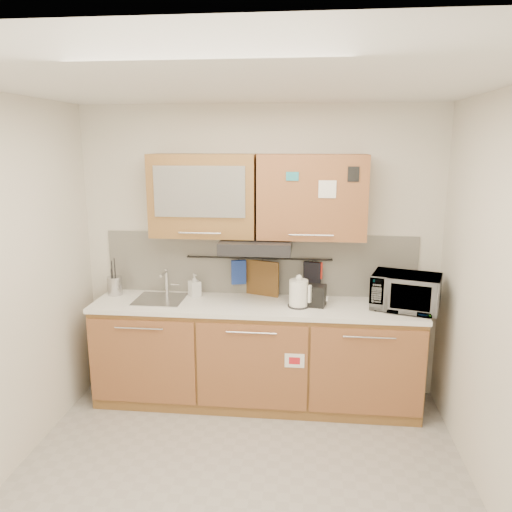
# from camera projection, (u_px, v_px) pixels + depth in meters

# --- Properties ---
(floor) EXTENTS (3.20, 3.20, 0.00)m
(floor) POSITION_uv_depth(u_px,v_px,m) (237.00, 490.00, 3.34)
(floor) COLOR #9E9993
(floor) RESTS_ON ground
(ceiling) EXTENTS (3.20, 3.20, 0.00)m
(ceiling) POSITION_uv_depth(u_px,v_px,m) (233.00, 82.00, 2.76)
(ceiling) COLOR white
(ceiling) RESTS_ON wall_back
(wall_back) EXTENTS (3.20, 0.00, 3.20)m
(wall_back) POSITION_uv_depth(u_px,v_px,m) (259.00, 253.00, 4.51)
(wall_back) COLOR silver
(wall_back) RESTS_ON ground
(wall_right) EXTENTS (0.00, 3.00, 3.00)m
(wall_right) POSITION_uv_depth(u_px,v_px,m) (508.00, 314.00, 2.89)
(wall_right) COLOR silver
(wall_right) RESTS_ON ground
(base_cabinet) EXTENTS (2.80, 0.64, 0.88)m
(base_cabinet) POSITION_uv_depth(u_px,v_px,m) (256.00, 359.00, 4.41)
(base_cabinet) COLOR olive
(base_cabinet) RESTS_ON floor
(countertop) EXTENTS (2.82, 0.62, 0.04)m
(countertop) POSITION_uv_depth(u_px,v_px,m) (256.00, 306.00, 4.30)
(countertop) COLOR white
(countertop) RESTS_ON base_cabinet
(backsplash) EXTENTS (2.80, 0.02, 0.56)m
(backsplash) POSITION_uv_depth(u_px,v_px,m) (259.00, 264.00, 4.52)
(backsplash) COLOR silver
(backsplash) RESTS_ON countertop
(upper_cabinets) EXTENTS (1.82, 0.37, 0.70)m
(upper_cabinets) POSITION_uv_depth(u_px,v_px,m) (257.00, 196.00, 4.22)
(upper_cabinets) COLOR olive
(upper_cabinets) RESTS_ON wall_back
(range_hood) EXTENTS (0.60, 0.46, 0.10)m
(range_hood) POSITION_uv_depth(u_px,v_px,m) (256.00, 245.00, 4.24)
(range_hood) COLOR black
(range_hood) RESTS_ON upper_cabinets
(sink) EXTENTS (0.42, 0.40, 0.26)m
(sink) POSITION_uv_depth(u_px,v_px,m) (160.00, 299.00, 4.40)
(sink) COLOR silver
(sink) RESTS_ON countertop
(utensil_rail) EXTENTS (1.30, 0.02, 0.02)m
(utensil_rail) POSITION_uv_depth(u_px,v_px,m) (259.00, 258.00, 4.47)
(utensil_rail) COLOR black
(utensil_rail) RESTS_ON backsplash
(utensil_crock) EXTENTS (0.16, 0.16, 0.34)m
(utensil_crock) POSITION_uv_depth(u_px,v_px,m) (115.00, 285.00, 4.53)
(utensil_crock) COLOR #B3B3B8
(utensil_crock) RESTS_ON countertop
(kettle) EXTENTS (0.21, 0.21, 0.28)m
(kettle) POSITION_uv_depth(u_px,v_px,m) (299.00, 294.00, 4.19)
(kettle) COLOR white
(kettle) RESTS_ON countertop
(toaster) EXTENTS (0.26, 0.18, 0.18)m
(toaster) POSITION_uv_depth(u_px,v_px,m) (311.00, 295.00, 4.22)
(toaster) COLOR black
(toaster) RESTS_ON countertop
(microwave) EXTENTS (0.62, 0.51, 0.30)m
(microwave) POSITION_uv_depth(u_px,v_px,m) (406.00, 292.00, 4.12)
(microwave) COLOR #999999
(microwave) RESTS_ON countertop
(soap_bottle) EXTENTS (0.13, 0.13, 0.20)m
(soap_bottle) POSITION_uv_depth(u_px,v_px,m) (195.00, 285.00, 4.48)
(soap_bottle) COLOR #999999
(soap_bottle) RESTS_ON countertop
(cutting_board) EXTENTS (0.30, 0.13, 0.39)m
(cutting_board) POSITION_uv_depth(u_px,v_px,m) (262.00, 282.00, 4.50)
(cutting_board) COLOR brown
(cutting_board) RESTS_ON utensil_rail
(oven_mitt) EXTENTS (0.14, 0.07, 0.22)m
(oven_mitt) POSITION_uv_depth(u_px,v_px,m) (239.00, 272.00, 4.50)
(oven_mitt) COLOR #203B96
(oven_mitt) RESTS_ON utensil_rail
(dark_pouch) EXTENTS (0.16, 0.07, 0.24)m
(dark_pouch) POSITION_uv_depth(u_px,v_px,m) (312.00, 275.00, 4.44)
(dark_pouch) COLOR black
(dark_pouch) RESTS_ON utensil_rail
(pot_holder) EXTENTS (0.12, 0.05, 0.15)m
(pot_holder) POSITION_uv_depth(u_px,v_px,m) (316.00, 270.00, 4.42)
(pot_holder) COLOR red
(pot_holder) RESTS_ON utensil_rail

